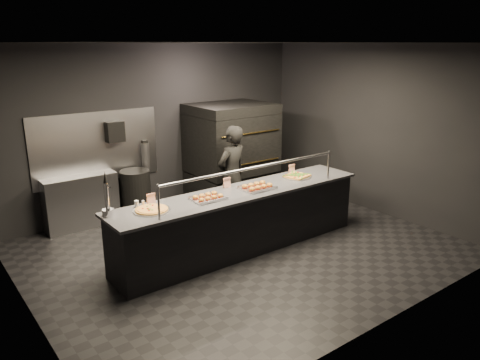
# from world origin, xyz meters

# --- Properties ---
(room) EXTENTS (6.04, 6.00, 3.00)m
(room) POSITION_xyz_m (-0.02, 0.05, 1.50)
(room) COLOR black
(room) RESTS_ON ground
(service_counter) EXTENTS (4.10, 0.78, 1.37)m
(service_counter) POSITION_xyz_m (0.00, -0.00, 0.46)
(service_counter) COLOR black
(service_counter) RESTS_ON ground
(pizza_oven) EXTENTS (1.50, 1.23, 1.91)m
(pizza_oven) POSITION_xyz_m (1.20, 1.90, 0.97)
(pizza_oven) COLOR black
(pizza_oven) RESTS_ON ground
(prep_shelf) EXTENTS (1.20, 0.35, 0.90)m
(prep_shelf) POSITION_xyz_m (-1.60, 2.32, 0.45)
(prep_shelf) COLOR #99999E
(prep_shelf) RESTS_ON ground
(towel_dispenser) EXTENTS (0.30, 0.20, 0.35)m
(towel_dispenser) POSITION_xyz_m (-0.90, 2.39, 1.55)
(towel_dispenser) COLOR black
(towel_dispenser) RESTS_ON room
(fire_extinguisher) EXTENTS (0.14, 0.14, 0.51)m
(fire_extinguisher) POSITION_xyz_m (-0.35, 2.40, 1.06)
(fire_extinguisher) COLOR #B2B2B7
(fire_extinguisher) RESTS_ON room
(beer_tap) EXTENTS (0.15, 0.21, 0.58)m
(beer_tap) POSITION_xyz_m (-1.95, 0.20, 1.08)
(beer_tap) COLOR silver
(beer_tap) RESTS_ON service_counter
(round_pizza) EXTENTS (0.49, 0.49, 0.03)m
(round_pizza) POSITION_xyz_m (-1.43, 0.04, 0.94)
(round_pizza) COLOR silver
(round_pizza) RESTS_ON service_counter
(slider_tray_a) EXTENTS (0.48, 0.36, 0.07)m
(slider_tray_a) POSITION_xyz_m (-0.60, -0.02, 0.95)
(slider_tray_a) COLOR silver
(slider_tray_a) RESTS_ON service_counter
(slider_tray_b) EXTENTS (0.52, 0.40, 0.08)m
(slider_tray_b) POSITION_xyz_m (0.26, -0.04, 0.95)
(slider_tray_b) COLOR silver
(slider_tray_b) RESTS_ON service_counter
(square_pizza) EXTENTS (0.46, 0.46, 0.05)m
(square_pizza) POSITION_xyz_m (1.16, 0.05, 0.94)
(square_pizza) COLOR silver
(square_pizza) RESTS_ON service_counter
(condiment_jar) EXTENTS (0.14, 0.06, 0.09)m
(condiment_jar) POSITION_xyz_m (-1.50, 0.27, 0.96)
(condiment_jar) COLOR silver
(condiment_jar) RESTS_ON service_counter
(tent_cards) EXTENTS (2.70, 0.04, 0.15)m
(tent_cards) POSITION_xyz_m (-0.04, 0.28, 1.00)
(tent_cards) COLOR white
(tent_cards) RESTS_ON service_counter
(trash_bin) EXTENTS (0.52, 0.52, 0.87)m
(trash_bin) POSITION_xyz_m (-0.69, 2.16, 0.44)
(trash_bin) COLOR black
(trash_bin) RESTS_ON ground
(worker) EXTENTS (0.69, 0.53, 1.69)m
(worker) POSITION_xyz_m (0.54, 0.98, 0.85)
(worker) COLOR black
(worker) RESTS_ON ground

